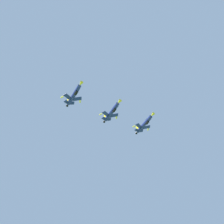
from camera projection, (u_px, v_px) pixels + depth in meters
The scene contains 3 objects.
fighter_jet_lead at pixel (145, 124), 151.66m from camera, with size 12.16×12.95×4.69m.
fighter_jet_left_wing at pixel (112, 112), 145.09m from camera, with size 12.15×12.95×4.72m.
fighter_jet_right_wing at pixel (74, 94), 138.25m from camera, with size 12.17×12.95×4.65m.
Camera 1 is at (-0.27, -4.40, 1.51)m, focal length 47.39 mm.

